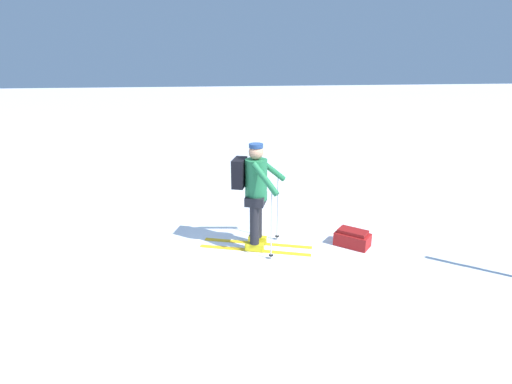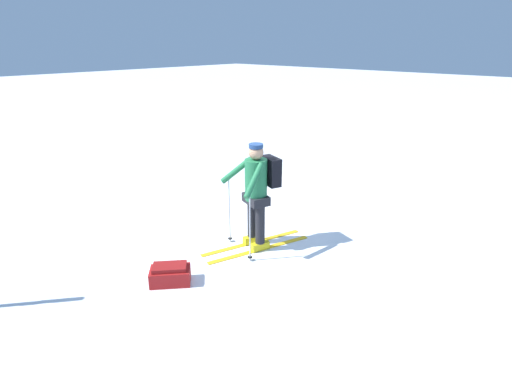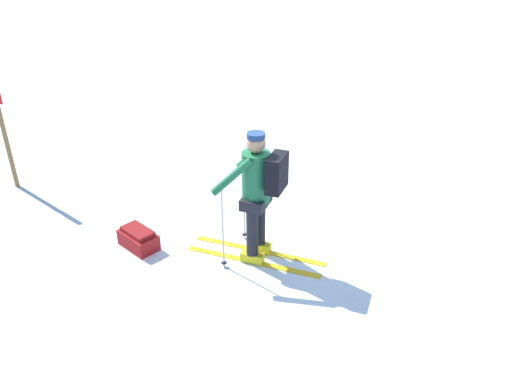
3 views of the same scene
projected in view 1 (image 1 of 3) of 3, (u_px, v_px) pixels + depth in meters
The scene contains 3 objects.
ground_plane at pixel (246, 259), 6.14m from camera, with size 80.00×80.00×0.00m, color white.
skier at pixel (254, 189), 6.23m from camera, with size 1.83×1.02×1.72m.
dropped_backpack at pixel (352, 238), 6.55m from camera, with size 0.62×0.60×0.28m.
Camera 1 is at (0.64, 5.46, 2.94)m, focal length 28.00 mm.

